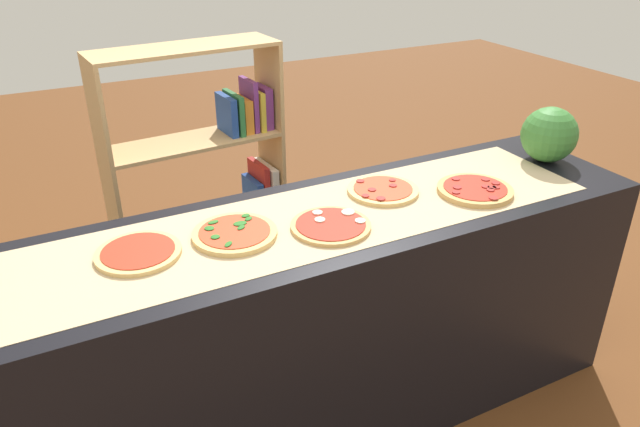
% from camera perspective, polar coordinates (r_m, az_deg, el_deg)
% --- Properties ---
extents(ground_plane, '(12.00, 12.00, 0.00)m').
position_cam_1_polar(ground_plane, '(2.74, 0.00, -18.32)').
color(ground_plane, brown).
extents(counter, '(2.60, 0.66, 0.95)m').
position_cam_1_polar(counter, '(2.43, 0.00, -10.45)').
color(counter, black).
rests_on(counter, ground_plane).
extents(parchment_paper, '(2.13, 0.52, 0.00)m').
position_cam_1_polar(parchment_paper, '(2.17, 0.00, -0.45)').
color(parchment_paper, tan).
rests_on(parchment_paper, counter).
extents(pizza_plain_0, '(0.28, 0.28, 0.02)m').
position_cam_1_polar(pizza_plain_0, '(2.03, -16.88, -3.58)').
color(pizza_plain_0, '#DBB26B').
rests_on(pizza_plain_0, parchment_paper).
extents(pizza_spinach_1, '(0.29, 0.29, 0.03)m').
position_cam_1_polar(pizza_spinach_1, '(2.07, -8.12, -1.88)').
color(pizza_spinach_1, '#DBB26B').
rests_on(pizza_spinach_1, parchment_paper).
extents(pizza_mozzarella_2, '(0.28, 0.28, 0.02)m').
position_cam_1_polar(pizza_mozzarella_2, '(2.10, 1.04, -1.14)').
color(pizza_mozzarella_2, tan).
rests_on(pizza_mozzarella_2, parchment_paper).
extents(pizza_pepperoni_3, '(0.28, 0.28, 0.02)m').
position_cam_1_polar(pizza_pepperoni_3, '(2.37, 5.98, 2.24)').
color(pizza_pepperoni_3, '#DBB26B').
rests_on(pizza_pepperoni_3, parchment_paper).
extents(pizza_pepperoni_4, '(0.30, 0.30, 0.03)m').
position_cam_1_polar(pizza_pepperoni_4, '(2.43, 14.51, 2.19)').
color(pizza_pepperoni_4, tan).
rests_on(pizza_pepperoni_4, parchment_paper).
extents(watermelon, '(0.24, 0.24, 0.24)m').
position_cam_1_polar(watermelon, '(2.81, 20.95, 7.01)').
color(watermelon, '#387A33').
rests_on(watermelon, counter).
extents(bookshelf, '(0.90, 0.36, 1.38)m').
position_cam_1_polar(bookshelf, '(3.19, -9.55, 2.40)').
color(bookshelf, tan).
rests_on(bookshelf, ground_plane).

